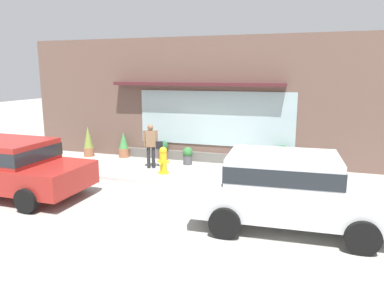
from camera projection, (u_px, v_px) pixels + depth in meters
name	position (u px, v px, depth m)	size (l,w,h in m)	color
ground_plane	(168.00, 183.00, 11.02)	(60.00, 60.00, 0.00)	#9E9B93
curb_strip	(166.00, 183.00, 10.83)	(14.00, 0.24, 0.12)	#B2B2AD
storefront	(198.00, 101.00, 13.56)	(14.00, 0.81, 4.63)	brown
fire_hydrant	(163.00, 160.00, 12.02)	(0.41, 0.38, 0.91)	gold
pedestrian_with_handbag	(151.00, 143.00, 12.61)	(0.65, 0.36, 1.57)	#232328
parked_car_silver	(288.00, 186.00, 7.74)	(4.24, 2.16, 1.62)	silver
parked_car_red	(10.00, 164.00, 9.84)	(4.26, 2.18, 1.53)	maroon
potted_plant_by_entrance	(163.00, 150.00, 13.95)	(0.42, 0.42, 0.73)	#9E6042
potted_plant_window_right	(124.00, 145.00, 14.36)	(0.41, 0.41, 1.03)	#9E6042
potted_plant_near_hydrant	(88.00, 142.00, 14.50)	(0.41, 0.41, 1.22)	#9E6042
potted_plant_doorstep	(188.00, 155.00, 13.21)	(0.37, 0.37, 0.65)	#4C4C51
potted_plant_low_front	(282.00, 155.00, 12.62)	(0.53, 0.53, 0.83)	#9E6042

